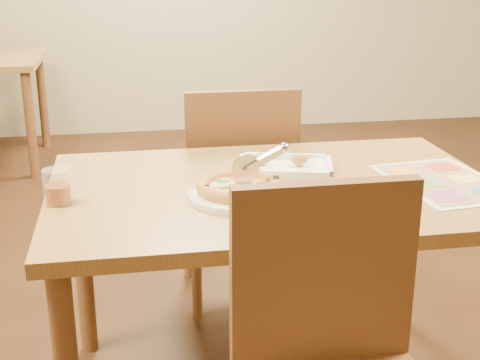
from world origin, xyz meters
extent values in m
cube|color=olive|center=(0.00, 0.00, 0.70)|extent=(1.30, 0.85, 0.04)
cylinder|color=brown|center=(-0.59, 0.36, 0.34)|extent=(0.06, 0.06, 0.68)
cylinder|color=brown|center=(0.59, 0.36, 0.34)|extent=(0.06, 0.06, 0.68)
cube|color=brown|center=(0.00, -0.51, 0.68)|extent=(0.42, 0.04, 0.45)
cube|color=brown|center=(0.00, 0.70, 0.45)|extent=(0.42, 0.42, 0.04)
cube|color=brown|center=(0.00, 0.51, 0.68)|extent=(0.42, 0.04, 0.45)
cylinder|color=brown|center=(-1.01, 2.43, 0.34)|extent=(0.06, 0.06, 0.68)
cylinder|color=brown|center=(-1.01, 3.17, 0.34)|extent=(0.06, 0.06, 0.68)
cylinder|color=white|center=(-0.12, -0.09, 0.73)|extent=(0.30, 0.30, 0.02)
cylinder|color=#CC9145|center=(-0.12, -0.08, 0.74)|extent=(0.23, 0.23, 0.01)
cylinder|color=#EAC27F|center=(-0.12, -0.08, 0.75)|extent=(0.20, 0.20, 0.01)
torus|color=#CC9145|center=(-0.12, -0.08, 0.75)|extent=(0.24, 0.24, 0.04)
cylinder|color=silver|center=(-0.10, -0.07, 0.80)|extent=(0.08, 0.03, 0.09)
cube|color=silver|center=(-0.04, -0.06, 0.82)|extent=(0.13, 0.06, 0.06)
cube|color=white|center=(0.06, 0.12, 0.73)|extent=(0.33, 0.26, 0.02)
cube|color=silver|center=(0.06, 0.12, 0.74)|extent=(0.15, 0.02, 0.00)
ellipsoid|color=#B37740|center=(-0.01, 0.14, 0.76)|extent=(0.05, 0.04, 0.03)
ellipsoid|color=#B37740|center=(0.11, 0.11, 0.76)|extent=(0.05, 0.04, 0.03)
cylinder|color=#82340A|center=(-0.61, -0.05, 0.75)|extent=(0.07, 0.07, 0.05)
cylinder|color=white|center=(-0.61, -0.05, 0.77)|extent=(0.08, 0.08, 0.10)
cube|color=silver|center=(0.50, -0.07, 0.72)|extent=(0.34, 0.44, 0.00)
camera|label=1|loc=(-0.41, -1.80, 1.36)|focal=50.00mm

